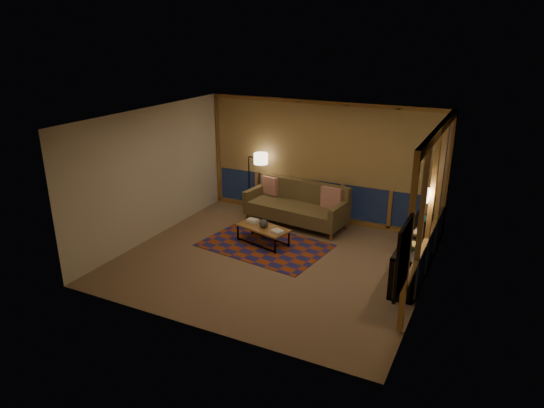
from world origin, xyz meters
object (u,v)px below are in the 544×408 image
at_px(bookshelf, 418,247).
at_px(sofa, 296,205).
at_px(coffee_table, 263,235).
at_px(floor_lamp, 249,181).

bearing_deg(bookshelf, sofa, 163.11).
distance_m(sofa, coffee_table, 1.31).
distance_m(sofa, floor_lamp, 1.41).
bearing_deg(sofa, floor_lamp, 174.16).
height_order(coffee_table, bookshelf, bookshelf).
relative_size(floor_lamp, bookshelf, 0.50).
bearing_deg(floor_lamp, coffee_table, -47.14).
xyz_separation_m(sofa, floor_lamp, (-1.35, 0.30, 0.27)).
height_order(sofa, floor_lamp, floor_lamp).
relative_size(sofa, coffee_table, 2.04).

